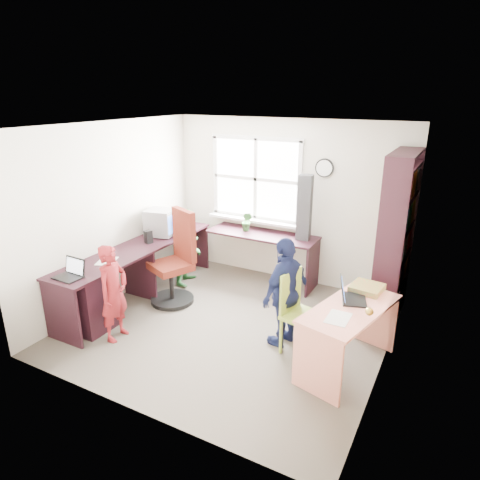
{
  "coord_description": "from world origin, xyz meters",
  "views": [
    {
      "loc": [
        2.3,
        -4.04,
        2.74
      ],
      "look_at": [
        0.0,
        0.25,
        1.05
      ],
      "focal_mm": 32.0,
      "sensor_mm": 36.0,
      "label": 1
    }
  ],
  "objects_px": {
    "swivel_chair": "(176,263)",
    "person_navy": "(285,292)",
    "wooden_chair": "(298,309)",
    "bookshelf": "(395,243)",
    "cd_tower": "(305,208)",
    "person_red": "(114,293)",
    "crt_monitor": "(161,222)",
    "person_green": "(189,246)",
    "laptop_right": "(349,295)",
    "right_desk": "(349,324)",
    "l_desk": "(131,280)",
    "laptop_left": "(71,273)",
    "potted_plant": "(247,222)"
  },
  "relations": [
    {
      "from": "cd_tower",
      "to": "person_navy",
      "type": "xyz_separation_m",
      "value": [
        0.35,
        -1.5,
        -0.57
      ]
    },
    {
      "from": "right_desk",
      "to": "swivel_chair",
      "type": "relative_size",
      "value": 1.03
    },
    {
      "from": "laptop_left",
      "to": "cd_tower",
      "type": "distance_m",
      "value": 3.14
    },
    {
      "from": "wooden_chair",
      "to": "crt_monitor",
      "type": "xyz_separation_m",
      "value": [
        -2.42,
        0.74,
        0.44
      ]
    },
    {
      "from": "bookshelf",
      "to": "swivel_chair",
      "type": "bearing_deg",
      "value": -160.89
    },
    {
      "from": "bookshelf",
      "to": "laptop_left",
      "type": "relative_size",
      "value": 6.72
    },
    {
      "from": "bookshelf",
      "to": "cd_tower",
      "type": "xyz_separation_m",
      "value": [
        -1.29,
        0.29,
        0.21
      ]
    },
    {
      "from": "right_desk",
      "to": "person_navy",
      "type": "height_order",
      "value": "person_navy"
    },
    {
      "from": "l_desk",
      "to": "person_green",
      "type": "distance_m",
      "value": 1.16
    },
    {
      "from": "potted_plant",
      "to": "swivel_chair",
      "type": "bearing_deg",
      "value": -112.42
    },
    {
      "from": "wooden_chair",
      "to": "bookshelf",
      "type": "bearing_deg",
      "value": 71.47
    },
    {
      "from": "crt_monitor",
      "to": "person_green",
      "type": "bearing_deg",
      "value": 20.78
    },
    {
      "from": "laptop_left",
      "to": "cd_tower",
      "type": "bearing_deg",
      "value": 54.96
    },
    {
      "from": "bookshelf",
      "to": "person_red",
      "type": "relative_size",
      "value": 1.83
    },
    {
      "from": "bookshelf",
      "to": "potted_plant",
      "type": "height_order",
      "value": "bookshelf"
    },
    {
      "from": "bookshelf",
      "to": "laptop_right",
      "type": "distance_m",
      "value": 1.23
    },
    {
      "from": "l_desk",
      "to": "swivel_chair",
      "type": "height_order",
      "value": "swivel_chair"
    },
    {
      "from": "person_red",
      "to": "bookshelf",
      "type": "bearing_deg",
      "value": -57.7
    },
    {
      "from": "right_desk",
      "to": "crt_monitor",
      "type": "distance_m",
      "value": 3.13
    },
    {
      "from": "cd_tower",
      "to": "person_red",
      "type": "height_order",
      "value": "cd_tower"
    },
    {
      "from": "swivel_chair",
      "to": "l_desk",
      "type": "bearing_deg",
      "value": -96.44
    },
    {
      "from": "cd_tower",
      "to": "person_navy",
      "type": "relative_size",
      "value": 0.72
    },
    {
      "from": "laptop_left",
      "to": "potted_plant",
      "type": "xyz_separation_m",
      "value": [
        0.98,
        2.44,
        0.1
      ]
    },
    {
      "from": "wooden_chair",
      "to": "cd_tower",
      "type": "height_order",
      "value": "cd_tower"
    },
    {
      "from": "crt_monitor",
      "to": "person_green",
      "type": "height_order",
      "value": "same"
    },
    {
      "from": "swivel_chair",
      "to": "potted_plant",
      "type": "distance_m",
      "value": 1.3
    },
    {
      "from": "cd_tower",
      "to": "crt_monitor",
      "type": "bearing_deg",
      "value": -162.72
    },
    {
      "from": "swivel_chair",
      "to": "laptop_left",
      "type": "height_order",
      "value": "swivel_chair"
    },
    {
      "from": "laptop_right",
      "to": "crt_monitor",
      "type": "bearing_deg",
      "value": 59.92
    },
    {
      "from": "person_green",
      "to": "bookshelf",
      "type": "bearing_deg",
      "value": -95.06
    },
    {
      "from": "person_green",
      "to": "person_red",
      "type": "bearing_deg",
      "value": 173.21
    },
    {
      "from": "cd_tower",
      "to": "laptop_right",
      "type": "bearing_deg",
      "value": -60.83
    },
    {
      "from": "l_desk",
      "to": "wooden_chair",
      "type": "xyz_separation_m",
      "value": [
        2.21,
        0.2,
        0.05
      ]
    },
    {
      "from": "swivel_chair",
      "to": "wooden_chair",
      "type": "relative_size",
      "value": 1.37
    },
    {
      "from": "cd_tower",
      "to": "person_green",
      "type": "bearing_deg",
      "value": -164.71
    },
    {
      "from": "wooden_chair",
      "to": "laptop_right",
      "type": "relative_size",
      "value": 2.35
    },
    {
      "from": "swivel_chair",
      "to": "laptop_right",
      "type": "height_order",
      "value": "swivel_chair"
    },
    {
      "from": "person_navy",
      "to": "person_red",
      "type": "bearing_deg",
      "value": -51.16
    },
    {
      "from": "laptop_left",
      "to": "potted_plant",
      "type": "distance_m",
      "value": 2.64
    },
    {
      "from": "swivel_chair",
      "to": "person_navy",
      "type": "bearing_deg",
      "value": 13.68
    },
    {
      "from": "bookshelf",
      "to": "laptop_right",
      "type": "bearing_deg",
      "value": -101.24
    },
    {
      "from": "wooden_chair",
      "to": "person_red",
      "type": "xyz_separation_m",
      "value": [
        -1.95,
        -0.75,
        0.07
      ]
    },
    {
      "from": "potted_plant",
      "to": "person_red",
      "type": "relative_size",
      "value": 0.26
    },
    {
      "from": "laptop_right",
      "to": "cd_tower",
      "type": "relative_size",
      "value": 0.43
    },
    {
      "from": "wooden_chair",
      "to": "crt_monitor",
      "type": "distance_m",
      "value": 2.57
    },
    {
      "from": "swivel_chair",
      "to": "laptop_left",
      "type": "distance_m",
      "value": 1.41
    },
    {
      "from": "cd_tower",
      "to": "person_navy",
      "type": "distance_m",
      "value": 1.64
    },
    {
      "from": "right_desk",
      "to": "cd_tower",
      "type": "bearing_deg",
      "value": 138.17
    },
    {
      "from": "wooden_chair",
      "to": "person_navy",
      "type": "distance_m",
      "value": 0.24
    },
    {
      "from": "laptop_right",
      "to": "person_red",
      "type": "xyz_separation_m",
      "value": [
        -2.46,
        -0.84,
        -0.18
      ]
    }
  ]
}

